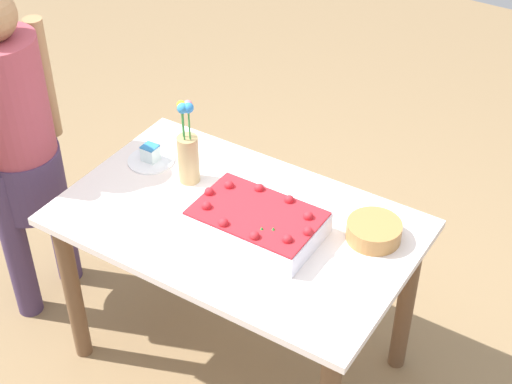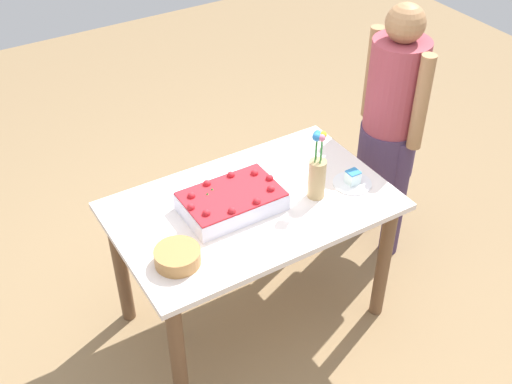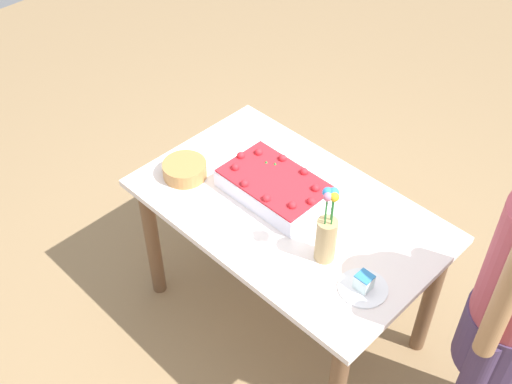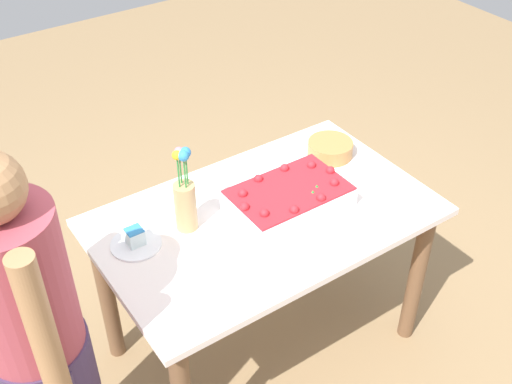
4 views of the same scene
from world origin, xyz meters
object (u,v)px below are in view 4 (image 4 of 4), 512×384
at_px(serving_plate_with_slice, 136,241).
at_px(flower_vase, 185,199).
at_px(person_standing, 32,330).
at_px(cake_knife, 212,280).
at_px(sheet_cake, 289,198).
at_px(fruit_bowl, 330,149).

bearing_deg(serving_plate_with_slice, flower_vase, -4.99).
xyz_separation_m(serving_plate_with_slice, person_standing, (-0.46, -0.26, 0.07)).
distance_m(cake_knife, person_standing, 0.61).
bearing_deg(flower_vase, sheet_cake, -17.47).
xyz_separation_m(cake_knife, flower_vase, (0.07, 0.29, 0.13)).
xyz_separation_m(sheet_cake, fruit_bowl, (0.37, 0.19, -0.01)).
bearing_deg(serving_plate_with_slice, person_standing, -150.29).
relative_size(sheet_cake, serving_plate_with_slice, 2.40).
height_order(sheet_cake, flower_vase, flower_vase).
bearing_deg(person_standing, cake_knife, -4.61).
bearing_deg(person_standing, fruit_bowl, 12.44).
xyz_separation_m(serving_plate_with_slice, fruit_bowl, (0.96, 0.05, 0.01)).
bearing_deg(sheet_cake, cake_knife, -159.51).
height_order(fruit_bowl, person_standing, person_standing).
relative_size(fruit_bowl, person_standing, 0.13).
height_order(sheet_cake, serving_plate_with_slice, sheet_cake).
height_order(cake_knife, person_standing, person_standing).
distance_m(sheet_cake, flower_vase, 0.42).
bearing_deg(fruit_bowl, sheet_cake, -152.58).
distance_m(fruit_bowl, person_standing, 1.46).
bearing_deg(flower_vase, serving_plate_with_slice, 175.01).
bearing_deg(flower_vase, cake_knife, -103.20).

